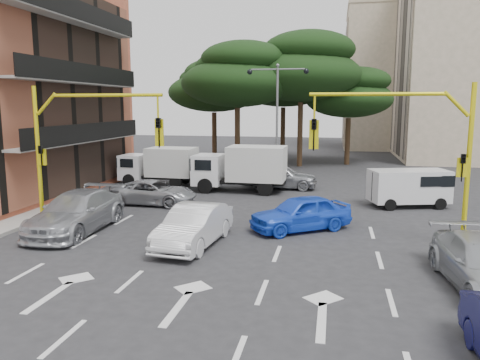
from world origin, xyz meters
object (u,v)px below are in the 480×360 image
(car_blue_compact, at_px, (301,213))
(car_silver_cross_b, at_px, (280,176))
(signal_mast_left, at_px, (75,137))
(car_silver_cross_a, at_px, (153,192))
(box_truck_a, at_px, (159,166))
(car_silver_wagon, at_px, (76,212))
(street_lamp_center, at_px, (277,101))
(box_truck_b, at_px, (240,169))
(signal_mast_right, at_px, (417,142))
(van_white, at_px, (409,188))
(car_white_hatch, at_px, (194,226))

(car_blue_compact, relative_size, car_silver_cross_b, 0.93)
(signal_mast_left, bearing_deg, car_blue_compact, 8.12)
(car_silver_cross_a, distance_m, box_truck_a, 6.03)
(signal_mast_left, height_order, car_silver_cross_a, signal_mast_left)
(signal_mast_left, relative_size, car_silver_cross_b, 1.30)
(car_silver_wagon, xyz_separation_m, car_silver_cross_a, (1.11, 5.66, -0.18))
(car_blue_compact, height_order, car_silver_cross_b, car_silver_cross_b)
(street_lamp_center, bearing_deg, car_silver_cross_b, -78.93)
(signal_mast_left, xyz_separation_m, box_truck_a, (-0.50, 10.71, -2.65))
(car_silver_cross_b, bearing_deg, car_silver_cross_a, 134.21)
(car_silver_cross_b, distance_m, box_truck_b, 2.75)
(car_silver_wagon, bearing_deg, signal_mast_left, 110.86)
(signal_mast_right, height_order, car_silver_cross_b, signal_mast_right)
(car_silver_cross_b, bearing_deg, car_blue_compact, -169.04)
(car_silver_wagon, relative_size, box_truck_a, 1.12)
(signal_mast_right, xyz_separation_m, box_truck_a, (-14.11, 10.71, -2.65))
(signal_mast_left, height_order, car_silver_wagon, signal_mast_left)
(car_blue_compact, height_order, box_truck_b, box_truck_b)
(car_blue_compact, relative_size, van_white, 1.11)
(signal_mast_left, distance_m, car_silver_cross_a, 6.13)
(signal_mast_left, distance_m, box_truck_a, 11.05)
(car_blue_compact, relative_size, box_truck_a, 0.86)
(signal_mast_left, bearing_deg, street_lamp_center, 64.09)
(box_truck_b, bearing_deg, signal_mast_right, -137.78)
(signal_mast_left, distance_m, car_silver_wagon, 3.15)
(car_blue_compact, bearing_deg, car_silver_wagon, -112.54)
(car_silver_wagon, xyz_separation_m, box_truck_b, (4.90, 10.16, 0.57))
(car_blue_compact, relative_size, box_truck_b, 0.77)
(car_silver_wagon, relative_size, car_silver_cross_a, 1.23)
(signal_mast_right, relative_size, car_silver_cross_a, 1.32)
(car_silver_wagon, bearing_deg, van_white, 27.80)
(car_white_hatch, bearing_deg, van_white, 49.88)
(box_truck_b, bearing_deg, street_lamp_center, -19.49)
(car_silver_cross_a, relative_size, van_white, 1.17)
(box_truck_a, bearing_deg, car_blue_compact, -131.73)
(street_lamp_center, xyz_separation_m, car_white_hatch, (-1.17, -15.63, -4.67))
(car_silver_cross_a, bearing_deg, car_silver_cross_b, -43.17)
(car_silver_cross_a, bearing_deg, car_silver_wagon, 170.84)
(street_lamp_center, height_order, car_blue_compact, street_lamp_center)
(street_lamp_center, bearing_deg, signal_mast_left, -115.91)
(box_truck_a, bearing_deg, car_silver_cross_b, -86.10)
(signal_mast_right, relative_size, car_silver_wagon, 1.07)
(car_blue_compact, bearing_deg, car_silver_cross_b, 156.79)
(car_silver_wagon, height_order, car_silver_cross_a, car_silver_wagon)
(car_silver_cross_a, distance_m, car_silver_cross_b, 8.50)
(car_white_hatch, height_order, van_white, van_white)
(car_silver_cross_a, bearing_deg, signal_mast_left, 166.65)
(signal_mast_right, height_order, car_silver_cross_a, signal_mast_right)
(car_silver_wagon, bearing_deg, signal_mast_right, 2.20)
(car_silver_wagon, xyz_separation_m, car_silver_cross_b, (7.13, 11.66, -0.03))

